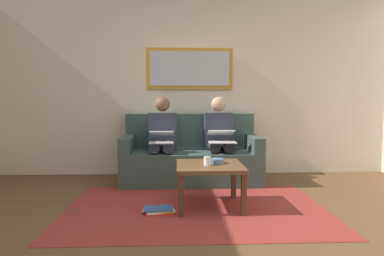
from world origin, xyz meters
TOP-DOWN VIEW (x-y plane):
  - ground_plane at (0.00, 0.00)m, footprint 6.00×5.20m
  - wall_rear at (0.00, -2.60)m, footprint 6.00×0.12m
  - area_rug at (0.00, -0.85)m, footprint 2.60×1.80m
  - couch at (0.00, -2.12)m, footprint 1.81×0.90m
  - framed_mirror at (0.00, -2.51)m, footprint 1.25×0.05m
  - coffee_table at (-0.15, -0.90)m, footprint 0.67×0.67m
  - cup at (-0.11, -0.84)m, footprint 0.07×0.07m
  - bowl at (-0.22, -0.95)m, footprint 0.16×0.16m
  - person_left at (-0.38, -2.05)m, footprint 0.38×0.58m
  - laptop_white at (-0.38, -1.81)m, footprint 0.34×0.36m
  - person_right at (0.38, -2.05)m, footprint 0.38×0.58m
  - laptop_silver at (0.38, -1.81)m, footprint 0.31×0.34m
  - magazine_stack at (0.36, -0.74)m, footprint 0.33×0.27m

SIDE VIEW (x-z plane):
  - ground_plane at x=0.00m, z-range -0.10..0.00m
  - area_rug at x=0.00m, z-range 0.00..0.01m
  - magazine_stack at x=0.36m, z-range 0.01..0.04m
  - couch at x=0.00m, z-range -0.14..0.76m
  - coffee_table at x=-0.15m, z-range 0.16..0.60m
  - bowl at x=-0.22m, z-range 0.44..0.49m
  - cup at x=-0.11m, z-range 0.44..0.53m
  - person_left at x=-0.38m, z-range 0.04..1.18m
  - person_right at x=0.38m, z-range 0.04..1.18m
  - laptop_silver at x=0.38m, z-range 0.55..0.70m
  - laptop_white at x=-0.38m, z-range 0.55..0.70m
  - wall_rear at x=0.00m, z-range 0.00..2.60m
  - framed_mirror at x=0.00m, z-range 1.25..1.85m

